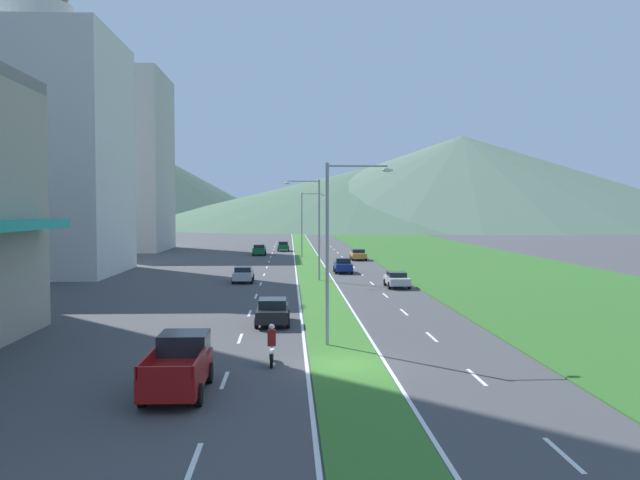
{
  "coord_description": "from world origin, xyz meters",
  "views": [
    {
      "loc": [
        -2.52,
        -29.72,
        6.84
      ],
      "look_at": [
        0.65,
        40.23,
        3.68
      ],
      "focal_mm": 38.73,
      "sensor_mm": 36.0,
      "label": 1
    }
  ],
  "objects_px": {
    "street_lamp_far": "(305,220)",
    "car_0": "(243,274)",
    "street_lamp_near": "(335,240)",
    "car_3": "(283,246)",
    "car_4": "(259,250)",
    "car_6": "(343,265)",
    "motorcycle_rider": "(272,348)",
    "street_lamp_mid": "(315,222)",
    "car_1": "(273,311)",
    "pickup_truck_0": "(179,366)",
    "car_5": "(397,279)",
    "car_2": "(358,254)"
  },
  "relations": [
    {
      "from": "car_0",
      "to": "car_3",
      "type": "xyz_separation_m",
      "value": [
        3.35,
        47.77,
        0.03
      ]
    },
    {
      "from": "street_lamp_mid",
      "to": "pickup_truck_0",
      "type": "relative_size",
      "value": 1.78
    },
    {
      "from": "pickup_truck_0",
      "to": "car_5",
      "type": "bearing_deg",
      "value": -21.81
    },
    {
      "from": "street_lamp_mid",
      "to": "car_0",
      "type": "relative_size",
      "value": 2.25
    },
    {
      "from": "street_lamp_near",
      "to": "car_6",
      "type": "height_order",
      "value": "street_lamp_near"
    },
    {
      "from": "car_6",
      "to": "car_0",
      "type": "bearing_deg",
      "value": -47.67
    },
    {
      "from": "car_3",
      "to": "car_6",
      "type": "bearing_deg",
      "value": -170.18
    },
    {
      "from": "street_lamp_far",
      "to": "car_0",
      "type": "distance_m",
      "value": 33.15
    },
    {
      "from": "car_0",
      "to": "motorcycle_rider",
      "type": "relative_size",
      "value": 2.14
    },
    {
      "from": "motorcycle_rider",
      "to": "street_lamp_mid",
      "type": "bearing_deg",
      "value": -5.31
    },
    {
      "from": "car_3",
      "to": "car_4",
      "type": "bearing_deg",
      "value": 161.19
    },
    {
      "from": "street_lamp_near",
      "to": "car_0",
      "type": "bearing_deg",
      "value": 102.28
    },
    {
      "from": "car_4",
      "to": "car_6",
      "type": "xyz_separation_m",
      "value": [
        10.15,
        -28.47,
        -0.01
      ]
    },
    {
      "from": "car_2",
      "to": "car_6",
      "type": "height_order",
      "value": "car_6"
    },
    {
      "from": "street_lamp_far",
      "to": "car_3",
      "type": "xyz_separation_m",
      "value": [
        -3.11,
        15.57,
        -4.51
      ]
    },
    {
      "from": "street_lamp_mid",
      "to": "car_1",
      "type": "relative_size",
      "value": 2.09
    },
    {
      "from": "street_lamp_mid",
      "to": "car_3",
      "type": "relative_size",
      "value": 2.29
    },
    {
      "from": "car_2",
      "to": "pickup_truck_0",
      "type": "bearing_deg",
      "value": -11.46
    },
    {
      "from": "car_5",
      "to": "pickup_truck_0",
      "type": "height_order",
      "value": "pickup_truck_0"
    },
    {
      "from": "car_1",
      "to": "car_2",
      "type": "distance_m",
      "value": 52.05
    },
    {
      "from": "car_2",
      "to": "street_lamp_far",
      "type": "bearing_deg",
      "value": -123.32
    },
    {
      "from": "street_lamp_far",
      "to": "street_lamp_near",
      "type": "bearing_deg",
      "value": -89.92
    },
    {
      "from": "car_4",
      "to": "motorcycle_rider",
      "type": "height_order",
      "value": "motorcycle_rider"
    },
    {
      "from": "car_5",
      "to": "motorcycle_rider",
      "type": "distance_m",
      "value": 31.08
    },
    {
      "from": "car_5",
      "to": "car_1",
      "type": "bearing_deg",
      "value": -28.95
    },
    {
      "from": "street_lamp_far",
      "to": "car_0",
      "type": "height_order",
      "value": "street_lamp_far"
    },
    {
      "from": "car_5",
      "to": "car_0",
      "type": "bearing_deg",
      "value": -109.18
    },
    {
      "from": "car_6",
      "to": "car_4",
      "type": "bearing_deg",
      "value": -160.38
    },
    {
      "from": "car_0",
      "to": "car_2",
      "type": "height_order",
      "value": "car_0"
    },
    {
      "from": "street_lamp_mid",
      "to": "street_lamp_far",
      "type": "distance_m",
      "value": 31.17
    },
    {
      "from": "car_5",
      "to": "car_3",
      "type": "bearing_deg",
      "value": -168.9
    },
    {
      "from": "pickup_truck_0",
      "to": "motorcycle_rider",
      "type": "bearing_deg",
      "value": -37.39
    },
    {
      "from": "car_2",
      "to": "car_6",
      "type": "relative_size",
      "value": 1.07
    },
    {
      "from": "street_lamp_mid",
      "to": "pickup_truck_0",
      "type": "distance_m",
      "value": 40.34
    },
    {
      "from": "street_lamp_far",
      "to": "car_0",
      "type": "relative_size",
      "value": 2.13
    },
    {
      "from": "street_lamp_near",
      "to": "street_lamp_mid",
      "type": "relative_size",
      "value": 0.95
    },
    {
      "from": "street_lamp_far",
      "to": "car_2",
      "type": "distance_m",
      "value": 9.61
    },
    {
      "from": "street_lamp_near",
      "to": "pickup_truck_0",
      "type": "xyz_separation_m",
      "value": [
        -6.4,
        -8.41,
        -4.32
      ]
    },
    {
      "from": "car_4",
      "to": "car_5",
      "type": "xyz_separation_m",
      "value": [
        13.76,
        -42.36,
        -0.1
      ]
    },
    {
      "from": "street_lamp_near",
      "to": "car_2",
      "type": "bearing_deg",
      "value": 83.09
    },
    {
      "from": "street_lamp_near",
      "to": "motorcycle_rider",
      "type": "xyz_separation_m",
      "value": [
        -3.06,
        -4.03,
        -4.56
      ]
    },
    {
      "from": "car_0",
      "to": "car_2",
      "type": "distance_m",
      "value": 30.69
    },
    {
      "from": "car_0",
      "to": "car_3",
      "type": "distance_m",
      "value": 47.88
    },
    {
      "from": "street_lamp_far",
      "to": "car_3",
      "type": "height_order",
      "value": "street_lamp_far"
    },
    {
      "from": "street_lamp_near",
      "to": "car_3",
      "type": "distance_m",
      "value": 78.05
    },
    {
      "from": "car_1",
      "to": "car_3",
      "type": "distance_m",
      "value": 71.26
    },
    {
      "from": "car_1",
      "to": "car_2",
      "type": "height_order",
      "value": "car_1"
    },
    {
      "from": "car_5",
      "to": "motorcycle_rider",
      "type": "xyz_separation_m",
      "value": [
        -10.16,
        -29.37,
        0.04
      ]
    },
    {
      "from": "car_0",
      "to": "car_2",
      "type": "xyz_separation_m",
      "value": [
        13.54,
        27.54,
        -0.01
      ]
    },
    {
      "from": "car_1",
      "to": "car_4",
      "type": "xyz_separation_m",
      "value": [
        -3.4,
        61.1,
        0.03
      ]
    }
  ]
}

